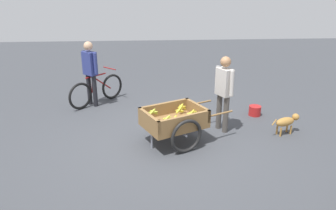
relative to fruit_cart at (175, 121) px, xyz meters
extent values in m
plane|color=#3D3F44|center=(0.19, -0.10, -0.44)|extent=(24.00, 24.00, 0.00)
cube|color=olive|center=(0.01, -0.01, -0.04)|extent=(1.34, 1.20, 0.10)
cube|color=olive|center=(0.48, 0.22, 0.13)|extent=(0.40, 0.75, 0.24)
cube|color=olive|center=(-0.46, -0.23, 0.13)|extent=(0.40, 0.75, 0.24)
cube|color=olive|center=(-0.15, 0.33, 0.13)|extent=(1.02, 0.53, 0.24)
cube|color=olive|center=(0.17, -0.34, 0.13)|extent=(1.02, 0.53, 0.24)
torus|color=black|center=(-0.18, 0.39, -0.12)|extent=(0.60, 0.33, 0.64)
torus|color=black|center=(0.20, -0.40, -0.12)|extent=(0.60, 0.33, 0.64)
cylinder|color=gray|center=(0.01, -0.01, -0.12)|extent=(0.41, 0.81, 0.04)
cylinder|color=olive|center=(-0.88, -0.05, 0.11)|extent=(0.51, 0.27, 0.04)
cylinder|color=olive|center=(-0.59, -0.67, 0.11)|extent=(0.51, 0.27, 0.04)
cylinder|color=gray|center=(0.44, 0.20, -0.26)|extent=(0.04, 0.04, 0.35)
ellipsoid|color=gold|center=(-0.30, 0.13, 0.17)|extent=(0.18, 0.06, 0.14)
ellipsoid|color=gold|center=(-0.29, 0.14, 0.18)|extent=(0.19, 0.07, 0.11)
ellipsoid|color=gold|center=(-0.28, 0.15, 0.19)|extent=(0.18, 0.14, 0.05)
ellipsoid|color=gold|center=(-0.28, 0.16, 0.20)|extent=(0.19, 0.09, 0.09)
ellipsoid|color=gold|center=(-0.26, 0.17, 0.21)|extent=(0.17, 0.11, 0.15)
ellipsoid|color=gold|center=(0.12, 0.10, 0.06)|extent=(0.18, 0.13, 0.13)
ellipsoid|color=gold|center=(0.14, 0.11, 0.07)|extent=(0.19, 0.11, 0.05)
ellipsoid|color=gold|center=(0.15, 0.12, 0.08)|extent=(0.18, 0.12, 0.12)
ellipsoid|color=gold|center=(0.07, 0.33, 0.13)|extent=(0.18, 0.13, 0.13)
ellipsoid|color=gold|center=(0.08, 0.34, 0.14)|extent=(0.18, 0.13, 0.05)
ellipsoid|color=gold|center=(0.10, 0.36, 0.15)|extent=(0.18, 0.08, 0.15)
ellipsoid|color=gold|center=(0.01, 0.22, 0.12)|extent=(0.17, 0.14, 0.14)
ellipsoid|color=gold|center=(0.01, 0.23, 0.13)|extent=(0.17, 0.15, 0.11)
ellipsoid|color=gold|center=(0.02, 0.24, 0.14)|extent=(0.16, 0.16, 0.05)
ellipsoid|color=gold|center=(0.03, 0.25, 0.15)|extent=(0.19, 0.08, 0.09)
ellipsoid|color=gold|center=(0.04, 0.26, 0.16)|extent=(0.16, 0.14, 0.15)
ellipsoid|color=gold|center=(-0.37, -0.05, 0.10)|extent=(0.16, 0.14, 0.14)
ellipsoid|color=gold|center=(-0.37, -0.04, 0.11)|extent=(0.19, 0.12, 0.10)
ellipsoid|color=gold|center=(-0.36, -0.03, 0.12)|extent=(0.19, 0.11, 0.05)
ellipsoid|color=gold|center=(-0.35, -0.02, 0.13)|extent=(0.19, 0.12, 0.09)
ellipsoid|color=gold|center=(-0.34, -0.01, 0.14)|extent=(0.18, 0.07, 0.14)
ellipsoid|color=gold|center=(0.15, 0.31, 0.17)|extent=(0.17, 0.09, 0.15)
ellipsoid|color=gold|center=(0.15, 0.32, 0.18)|extent=(0.19, 0.07, 0.10)
ellipsoid|color=gold|center=(0.16, 0.33, 0.19)|extent=(0.18, 0.14, 0.05)
ellipsoid|color=gold|center=(0.17, 0.34, 0.20)|extent=(0.19, 0.10, 0.11)
ellipsoid|color=gold|center=(0.18, 0.35, 0.21)|extent=(0.17, 0.12, 0.15)
ellipsoid|color=gold|center=(-0.19, -0.37, 0.14)|extent=(0.18, 0.08, 0.15)
ellipsoid|color=gold|center=(-0.17, -0.35, 0.15)|extent=(0.19, 0.11, 0.05)
ellipsoid|color=gold|center=(-0.15, -0.34, 0.16)|extent=(0.15, 0.16, 0.14)
ellipsoid|color=gold|center=(-0.17, 0.18, 0.05)|extent=(0.16, 0.14, 0.15)
ellipsoid|color=gold|center=(-0.16, 0.19, 0.06)|extent=(0.19, 0.11, 0.10)
ellipsoid|color=gold|center=(-0.15, 0.20, 0.07)|extent=(0.19, 0.09, 0.05)
ellipsoid|color=gold|center=(-0.14, 0.22, 0.08)|extent=(0.19, 0.09, 0.09)
ellipsoid|color=gold|center=(-0.14, 0.23, 0.09)|extent=(0.15, 0.15, 0.15)
ellipsoid|color=gold|center=(-0.35, 0.01, 0.14)|extent=(0.17, 0.10, 0.14)
ellipsoid|color=gold|center=(-0.34, 0.02, 0.15)|extent=(0.19, 0.07, 0.11)
ellipsoid|color=gold|center=(-0.33, 0.03, 0.16)|extent=(0.18, 0.14, 0.05)
ellipsoid|color=gold|center=(-0.32, 0.04, 0.17)|extent=(0.18, 0.13, 0.10)
ellipsoid|color=gold|center=(-0.31, 0.05, 0.18)|extent=(0.15, 0.15, 0.14)
ellipsoid|color=gold|center=(0.38, -0.02, 0.19)|extent=(0.18, 0.10, 0.14)
ellipsoid|color=gold|center=(0.40, 0.00, 0.20)|extent=(0.19, 0.08, 0.05)
ellipsoid|color=gold|center=(0.42, 0.01, 0.21)|extent=(0.17, 0.13, 0.15)
ellipsoid|color=gold|center=(-0.12, -0.18, 0.14)|extent=(0.17, 0.14, 0.13)
ellipsoid|color=gold|center=(-0.11, -0.16, 0.15)|extent=(0.19, 0.07, 0.09)
ellipsoid|color=gold|center=(-0.10, -0.15, 0.16)|extent=(0.18, 0.15, 0.08)
ellipsoid|color=gold|center=(-0.09, -0.14, 0.17)|extent=(0.16, 0.15, 0.14)
cylinder|color=#4C4742|center=(-1.07, -0.40, -0.06)|extent=(0.11, 0.11, 0.77)
cylinder|color=#4C4742|center=(-0.98, -0.60, -0.06)|extent=(0.11, 0.11, 0.77)
cube|color=#B7B2AD|center=(-1.03, -0.50, 0.60)|extent=(0.33, 0.39, 0.54)
sphere|color=#9E704C|center=(-1.03, -0.50, 1.00)|extent=(0.21, 0.21, 0.21)
cylinder|color=#B7B2AD|center=(-1.12, -0.30, 0.63)|extent=(0.08, 0.12, 0.49)
cylinder|color=#B7B2AD|center=(-0.93, -0.70, 0.63)|extent=(0.08, 0.11, 0.49)
torus|color=black|center=(1.41, -2.65, -0.11)|extent=(0.50, 0.52, 0.66)
torus|color=black|center=(2.10, -1.92, -0.11)|extent=(0.50, 0.52, 0.66)
cylinder|color=maroon|center=(1.75, -2.28, 0.29)|extent=(0.44, 0.46, 0.04)
cylinder|color=maroon|center=(1.84, -2.20, 0.12)|extent=(0.10, 0.10, 0.45)
cylinder|color=maroon|center=(1.63, -2.41, 0.07)|extent=(0.39, 0.41, 0.43)
ellipsoid|color=black|center=(1.85, -2.18, 0.38)|extent=(0.20, 0.08, 0.06)
cylinder|color=maroon|center=(1.44, -2.61, 0.39)|extent=(0.35, 0.34, 0.03)
cylinder|color=black|center=(1.94, -2.25, -0.04)|extent=(0.11, 0.11, 0.79)
cylinder|color=black|center=(1.78, -2.10, -0.04)|extent=(0.11, 0.11, 0.79)
cube|color=navy|center=(1.86, -2.18, 0.63)|extent=(0.38, 0.38, 0.56)
sphere|color=tan|center=(1.86, -2.18, 1.05)|extent=(0.21, 0.21, 0.21)
cylinder|color=navy|center=(2.02, -2.33, 0.66)|extent=(0.08, 0.18, 0.51)
cylinder|color=navy|center=(1.70, -2.02, 0.66)|extent=(0.08, 0.10, 0.51)
ellipsoid|color=#AD7A38|center=(-2.24, -0.21, -0.17)|extent=(0.48, 0.32, 0.18)
sphere|color=#AD7A38|center=(-2.49, -0.31, -0.11)|extent=(0.14, 0.14, 0.14)
cylinder|color=#AD7A38|center=(-1.97, -0.11, -0.13)|extent=(0.11, 0.06, 0.12)
cylinder|color=#AD7A38|center=(-2.34, -0.31, -0.35)|extent=(0.04, 0.04, 0.18)
cylinder|color=#AD7A38|center=(-2.38, -0.21, -0.35)|extent=(0.04, 0.04, 0.18)
cylinder|color=#AD7A38|center=(-2.09, -0.22, -0.35)|extent=(0.04, 0.04, 0.18)
cylinder|color=#AD7A38|center=(-2.13, -0.12, -0.35)|extent=(0.04, 0.04, 0.18)
cylinder|color=#B21E1E|center=(-1.98, -1.23, -0.33)|extent=(0.27, 0.27, 0.23)
camera|label=1|loc=(0.51, 5.42, 2.39)|focal=33.97mm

